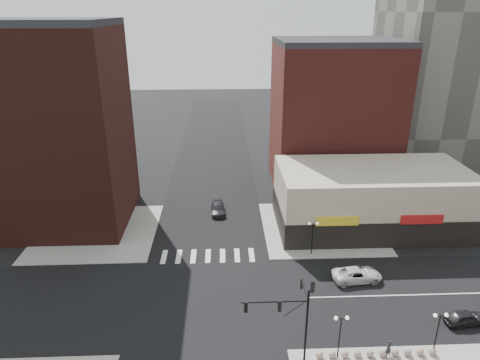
{
  "coord_description": "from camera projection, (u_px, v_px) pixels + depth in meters",
  "views": [
    {
      "loc": [
        1.83,
        -34.89,
        26.79
      ],
      "look_at": [
        3.49,
        4.48,
        11.0
      ],
      "focal_mm": 32.0,
      "sensor_mm": 36.0,
      "label": 1
    }
  ],
  "objects": [
    {
      "name": "road_ns",
      "position": [
        207.0,
        300.0,
        42.25
      ],
      "size": [
        14.0,
        200.0,
        0.02
      ],
      "primitive_type": "cube",
      "color": "black",
      "rests_on": "ground"
    },
    {
      "name": "street_lamp_se_b",
      "position": [
        439.0,
        323.0,
        34.35
      ],
      "size": [
        1.22,
        0.32,
        4.16
      ],
      "color": "black",
      "rests_on": "sidewalk_se"
    },
    {
      "name": "white_suv",
      "position": [
        357.0,
        274.0,
        45.15
      ],
      "size": [
        5.4,
        2.88,
        1.44
      ],
      "primitive_type": "imported",
      "rotation": [
        0.0,
        0.0,
        1.67
      ],
      "color": "silver",
      "rests_on": "ground"
    },
    {
      "name": "dark_sedan_east",
      "position": [
        466.0,
        318.0,
        38.91
      ],
      "size": [
        4.02,
        1.98,
        1.32
      ],
      "primitive_type": "imported",
      "rotation": [
        0.0,
        0.0,
        1.68
      ],
      "color": "black",
      "rests_on": "ground"
    },
    {
      "name": "sidewalk_ne",
      "position": [
        320.0,
        227.0,
        56.24
      ],
      "size": [
        15.0,
        15.0,
        0.12
      ],
      "primitive_type": "cube",
      "color": "gray",
      "rests_on": "ground"
    },
    {
      "name": "traffic_signal",
      "position": [
        294.0,
        309.0,
        33.43
      ],
      "size": [
        5.59,
        3.09,
        7.77
      ],
      "color": "black",
      "rests_on": "ground"
    },
    {
      "name": "building_ne_midrise",
      "position": [
        333.0,
        119.0,
        66.26
      ],
      "size": [
        18.0,
        15.0,
        22.0
      ],
      "primitive_type": "cube",
      "color": "maroon",
      "rests_on": "ground"
    },
    {
      "name": "building_nw",
      "position": [
        58.0,
        131.0,
        54.02
      ],
      "size": [
        16.0,
        15.0,
        25.0
      ],
      "primitive_type": "cube",
      "color": "#3C1913",
      "rests_on": "ground"
    },
    {
      "name": "sidewalk_nw",
      "position": [
        98.0,
        232.0,
        55.11
      ],
      "size": [
        15.0,
        15.0,
        0.12
      ],
      "primitive_type": "cube",
      "color": "gray",
      "rests_on": "ground"
    },
    {
      "name": "dark_sedan_north",
      "position": [
        218.0,
        209.0,
        60.16
      ],
      "size": [
        2.14,
        4.7,
        1.33
      ],
      "primitive_type": "imported",
      "rotation": [
        0.0,
        0.0,
        0.06
      ],
      "color": "black",
      "rests_on": "ground"
    },
    {
      "name": "ground",
      "position": [
        207.0,
        300.0,
        42.25
      ],
      "size": [
        240.0,
        240.0,
        0.0
      ],
      "primitive_type": "plane",
      "color": "black",
      "rests_on": "ground"
    },
    {
      "name": "building_nw_low",
      "position": [
        17.0,
        145.0,
        70.3
      ],
      "size": [
        20.0,
        18.0,
        12.0
      ],
      "primitive_type": "cube",
      "color": "#3C1913",
      "rests_on": "ground"
    },
    {
      "name": "bollard_row",
      "position": [
        376.0,
        353.0,
        35.23
      ],
      "size": [
        10.06,
        0.61,
        0.61
      ],
      "color": "#A1816F",
      "rests_on": "sidewalk_se"
    },
    {
      "name": "building_ne_row",
      "position": [
        371.0,
        203.0,
        55.75
      ],
      "size": [
        24.2,
        12.2,
        8.0
      ],
      "color": "#BBB095",
      "rests_on": "ground"
    },
    {
      "name": "street_lamp_se_a",
      "position": [
        341.0,
        326.0,
        34.04
      ],
      "size": [
        1.22,
        0.32,
        4.16
      ],
      "color": "black",
      "rests_on": "sidewalk_se"
    },
    {
      "name": "street_lamp_ne",
      "position": [
        313.0,
        230.0,
        48.91
      ],
      "size": [
        1.22,
        0.32,
        4.16
      ],
      "color": "black",
      "rests_on": "sidewalk_ne"
    },
    {
      "name": "pedestrian",
      "position": [
        389.0,
        348.0,
        35.08
      ],
      "size": [
        0.68,
        0.57,
        1.6
      ],
      "primitive_type": "imported",
      "rotation": [
        0.0,
        0.0,
        3.53
      ],
      "color": "black",
      "rests_on": "sidewalk_se"
    },
    {
      "name": "road_ew",
      "position": [
        207.0,
        300.0,
        42.25
      ],
      "size": [
        200.0,
        14.0,
        0.02
      ],
      "primitive_type": "cube",
      "color": "black",
      "rests_on": "ground"
    }
  ]
}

